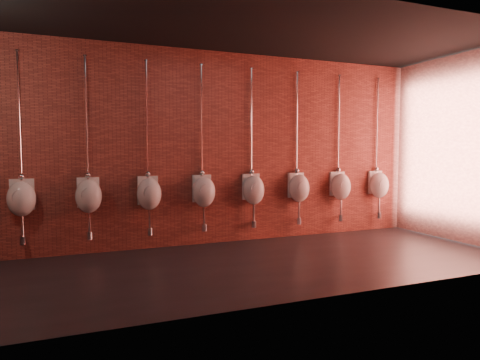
{
  "coord_description": "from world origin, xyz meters",
  "views": [
    {
      "loc": [
        -1.94,
        -5.3,
        1.57
      ],
      "look_at": [
        0.56,
        0.9,
        1.1
      ],
      "focal_mm": 32.0,
      "sensor_mm": 36.0,
      "label": 1
    }
  ],
  "objects_px": {
    "urinal_2": "(89,195)",
    "urinal_8": "(379,184)",
    "urinal_5": "(253,189)",
    "urinal_3": "(149,193)",
    "urinal_4": "(204,191)",
    "urinal_6": "(299,187)",
    "urinal_1": "(21,198)",
    "urinal_7": "(341,186)"
  },
  "relations": [
    {
      "from": "urinal_2",
      "to": "urinal_8",
      "type": "xyz_separation_m",
      "value": [
        5.33,
        0.0,
        0.0
      ]
    },
    {
      "from": "urinal_5",
      "to": "urinal_3",
      "type": "bearing_deg",
      "value": 180.0
    },
    {
      "from": "urinal_4",
      "to": "urinal_6",
      "type": "xyz_separation_m",
      "value": [
        1.78,
        0.0,
        0.0
      ]
    },
    {
      "from": "urinal_3",
      "to": "urinal_5",
      "type": "xyz_separation_m",
      "value": [
        1.78,
        0.0,
        0.0
      ]
    },
    {
      "from": "urinal_5",
      "to": "urinal_6",
      "type": "relative_size",
      "value": 1.0
    },
    {
      "from": "urinal_5",
      "to": "urinal_6",
      "type": "xyz_separation_m",
      "value": [
        0.89,
        0.0,
        0.0
      ]
    },
    {
      "from": "urinal_4",
      "to": "urinal_1",
      "type": "bearing_deg",
      "value": 180.0
    },
    {
      "from": "urinal_8",
      "to": "urinal_4",
      "type": "bearing_deg",
      "value": 180.0
    },
    {
      "from": "urinal_3",
      "to": "urinal_7",
      "type": "bearing_deg",
      "value": 0.0
    },
    {
      "from": "urinal_4",
      "to": "urinal_6",
      "type": "distance_m",
      "value": 1.78
    },
    {
      "from": "urinal_2",
      "to": "urinal_7",
      "type": "height_order",
      "value": "same"
    },
    {
      "from": "urinal_1",
      "to": "urinal_7",
      "type": "bearing_deg",
      "value": 0.0
    },
    {
      "from": "urinal_1",
      "to": "urinal_2",
      "type": "distance_m",
      "value": 0.89
    },
    {
      "from": "urinal_6",
      "to": "urinal_1",
      "type": "bearing_deg",
      "value": 180.0
    },
    {
      "from": "urinal_2",
      "to": "urinal_7",
      "type": "relative_size",
      "value": 1.0
    },
    {
      "from": "urinal_3",
      "to": "urinal_8",
      "type": "xyz_separation_m",
      "value": [
        4.44,
        0.0,
        0.0
      ]
    },
    {
      "from": "urinal_4",
      "to": "urinal_7",
      "type": "bearing_deg",
      "value": 0.0
    },
    {
      "from": "urinal_3",
      "to": "urinal_6",
      "type": "bearing_deg",
      "value": 0.0
    },
    {
      "from": "urinal_2",
      "to": "urinal_5",
      "type": "bearing_deg",
      "value": 0.0
    },
    {
      "from": "urinal_3",
      "to": "urinal_5",
      "type": "bearing_deg",
      "value": 0.0
    },
    {
      "from": "urinal_7",
      "to": "urinal_6",
      "type": "bearing_deg",
      "value": 180.0
    },
    {
      "from": "urinal_7",
      "to": "urinal_8",
      "type": "relative_size",
      "value": 1.0
    },
    {
      "from": "urinal_6",
      "to": "urinal_8",
      "type": "bearing_deg",
      "value": 0.0
    },
    {
      "from": "urinal_1",
      "to": "urinal_6",
      "type": "bearing_deg",
      "value": 0.0
    },
    {
      "from": "urinal_1",
      "to": "urinal_4",
      "type": "bearing_deg",
      "value": 0.0
    },
    {
      "from": "urinal_5",
      "to": "urinal_7",
      "type": "distance_m",
      "value": 1.78
    },
    {
      "from": "urinal_1",
      "to": "urinal_4",
      "type": "xyz_separation_m",
      "value": [
        2.66,
        0.0,
        0.0
      ]
    },
    {
      "from": "urinal_4",
      "to": "urinal_2",
      "type": "bearing_deg",
      "value": 180.0
    },
    {
      "from": "urinal_2",
      "to": "urinal_8",
      "type": "relative_size",
      "value": 1.0
    },
    {
      "from": "urinal_3",
      "to": "urinal_4",
      "type": "height_order",
      "value": "same"
    },
    {
      "from": "urinal_2",
      "to": "urinal_4",
      "type": "xyz_separation_m",
      "value": [
        1.78,
        0.0,
        0.0
      ]
    },
    {
      "from": "urinal_5",
      "to": "urinal_8",
      "type": "bearing_deg",
      "value": 0.0
    },
    {
      "from": "urinal_6",
      "to": "urinal_7",
      "type": "bearing_deg",
      "value": 0.0
    },
    {
      "from": "urinal_1",
      "to": "urinal_3",
      "type": "distance_m",
      "value": 1.78
    },
    {
      "from": "urinal_1",
      "to": "urinal_2",
      "type": "relative_size",
      "value": 1.0
    },
    {
      "from": "urinal_5",
      "to": "urinal_8",
      "type": "relative_size",
      "value": 1.0
    },
    {
      "from": "urinal_8",
      "to": "urinal_5",
      "type": "bearing_deg",
      "value": 180.0
    },
    {
      "from": "urinal_3",
      "to": "urinal_8",
      "type": "distance_m",
      "value": 4.44
    },
    {
      "from": "urinal_4",
      "to": "urinal_8",
      "type": "bearing_deg",
      "value": 0.0
    },
    {
      "from": "urinal_1",
      "to": "urinal_5",
      "type": "xyz_separation_m",
      "value": [
        3.55,
        0.0,
        0.0
      ]
    },
    {
      "from": "urinal_6",
      "to": "urinal_8",
      "type": "xyz_separation_m",
      "value": [
        1.78,
        0.0,
        0.0
      ]
    },
    {
      "from": "urinal_5",
      "to": "urinal_6",
      "type": "bearing_deg",
      "value": 0.0
    }
  ]
}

